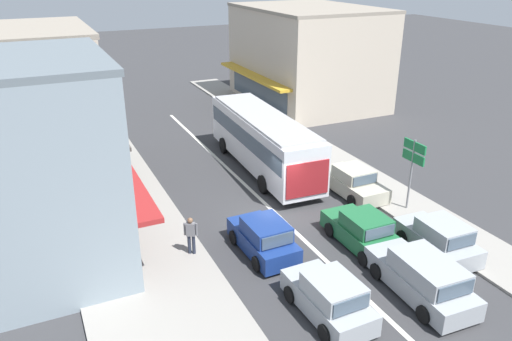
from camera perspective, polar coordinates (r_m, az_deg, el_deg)
ground_plane at (r=23.95m, az=2.31°, el=-4.97°), size 140.00×140.00×0.00m
lane_centre_line at (r=27.19m, az=-1.53°, el=-1.37°), size 0.20×28.00×0.01m
sidewalk_left at (r=27.31m, az=-16.46°, el=-2.11°), size 5.20×44.00×0.14m
kerb_right at (r=31.51m, az=7.38°, el=2.07°), size 2.80×44.00×0.12m
shopfront_corner_near at (r=20.14m, az=-24.34°, el=0.10°), size 7.15×7.26×8.20m
shopfront_mid_block at (r=27.73m, az=-25.03°, el=5.99°), size 8.08×8.00×8.26m
building_right_far at (r=42.21m, az=5.86°, el=12.90°), size 9.95×12.27×7.78m
city_bus at (r=28.30m, az=0.81°, el=3.73°), size 3.09×10.96×3.23m
wagon_adjacent_lane_lead at (r=19.17m, az=18.46°, el=-11.52°), size 2.09×4.58×1.58m
hatchback_behind_bus_near at (r=17.53m, az=8.35°, el=-14.20°), size 1.88×3.74×1.54m
hatchback_queue_gap_filler at (r=20.60m, az=0.88°, el=-7.71°), size 1.88×3.73×1.54m
sedan_behind_bus_mid at (r=21.58m, az=12.25°, el=-6.90°), size 1.95×4.23×1.47m
parked_hatchback_kerb_front at (r=21.86m, az=20.14°, el=-7.33°), size 1.93×3.76×1.54m
parked_sedan_kerb_second at (r=26.13m, az=10.95°, el=-1.28°), size 1.92×4.21×1.47m
traffic_light_downstreet at (r=40.12m, az=-16.05°, el=10.11°), size 0.33×0.24×4.20m
directional_road_sign at (r=24.28m, az=17.52°, el=1.34°), size 0.10×1.40×3.60m
pedestrian_with_handbag_near at (r=32.38m, az=-15.11°, el=3.92°), size 0.41×0.65×1.63m
pedestrian_browsing_midblock at (r=34.58m, az=-15.73°, el=5.06°), size 0.56×0.27×1.63m
pedestrian_far_walker at (r=20.38m, az=-7.45°, el=-7.14°), size 0.51×0.37×1.63m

